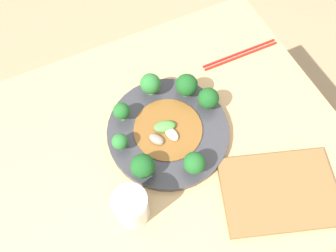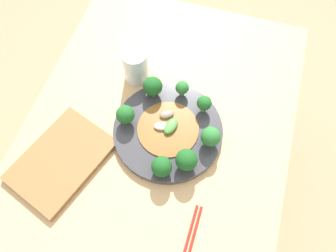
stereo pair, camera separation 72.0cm
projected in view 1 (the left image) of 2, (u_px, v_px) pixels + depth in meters
name	position (u px, v px, depth m)	size (l,w,h in m)	color
ground_plane	(163.00, 210.00, 1.51)	(8.00, 8.00, 0.00)	#9E8460
table	(162.00, 189.00, 1.18)	(0.97, 0.78, 0.74)	tan
plate	(168.00, 131.00, 0.86)	(0.32, 0.32, 0.02)	#333338
broccoli_east	(208.00, 98.00, 0.85)	(0.06, 0.06, 0.06)	#89B76B
broccoli_north	(150.00, 84.00, 0.87)	(0.06, 0.06, 0.07)	#7AAD5B
broccoli_northwest	(122.00, 111.00, 0.83)	(0.04, 0.04, 0.06)	#89B76B
broccoli_south	(194.00, 163.00, 0.77)	(0.05, 0.05, 0.07)	#7AAD5B
broccoli_southwest	(143.00, 166.00, 0.76)	(0.06, 0.06, 0.07)	#7AAD5B
broccoli_northeast	(187.00, 85.00, 0.86)	(0.06, 0.06, 0.07)	#70A356
broccoli_west	(120.00, 142.00, 0.80)	(0.04, 0.04, 0.05)	#70A356
stirfry_center	(167.00, 130.00, 0.84)	(0.18, 0.18, 0.02)	brown
drinking_glass	(132.00, 207.00, 0.73)	(0.08, 0.08, 0.12)	silver
chopsticks	(240.00, 54.00, 0.98)	(0.25, 0.02, 0.01)	red
cutting_board	(279.00, 191.00, 0.79)	(0.32, 0.27, 0.02)	brown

